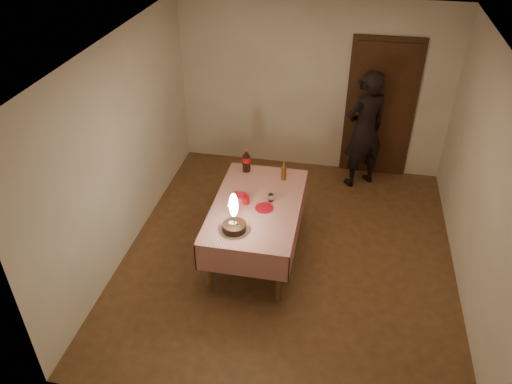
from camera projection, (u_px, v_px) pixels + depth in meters
The scene contains 11 objects.
ground at pixel (289, 254), 6.23m from camera, with size 4.00×4.50×0.01m, color brown.
room_shell at pixel (298, 133), 5.37m from camera, with size 4.04×4.54×2.62m.
dining_table at pixel (257, 211), 5.90m from camera, with size 1.02×1.72×0.75m.
birthday_cake at pixel (234, 221), 5.36m from camera, with size 0.33×0.33×0.48m.
red_plate at pixel (264, 208), 5.77m from camera, with size 0.22×0.22×0.01m, color #A60B18.
red_cup at pixel (246, 200), 5.82m from camera, with size 0.08×0.08×0.10m, color #AD0C0F.
clear_cup at pixel (271, 198), 5.87m from camera, with size 0.07×0.07×0.09m, color white.
napkin_stack at pixel (239, 195), 5.97m from camera, with size 0.15×0.15×0.02m, color red.
cola_bottle at pixel (246, 161), 6.37m from camera, with size 0.10×0.10×0.32m.
amber_bottle_right at pixel (284, 171), 6.22m from camera, with size 0.06×0.06×0.25m.
photographer at pixel (364, 130), 7.11m from camera, with size 0.78×0.72×1.78m.
Camera 1 is at (0.51, -4.72, 4.13)m, focal length 35.00 mm.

